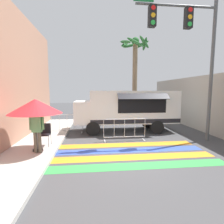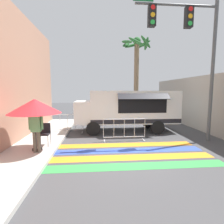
{
  "view_description": "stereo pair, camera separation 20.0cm",
  "coord_description": "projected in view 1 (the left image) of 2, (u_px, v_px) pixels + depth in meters",
  "views": [
    {
      "loc": [
        -1.32,
        -6.39,
        2.44
      ],
      "look_at": [
        -0.33,
        2.57,
        1.35
      ],
      "focal_mm": 28.0,
      "sensor_mm": 36.0,
      "label": 1
    },
    {
      "loc": [
        -1.12,
        -6.41,
        2.44
      ],
      "look_at": [
        -0.33,
        2.57,
        1.35
      ],
      "focal_mm": 28.0,
      "sensor_mm": 36.0,
      "label": 2
    }
  ],
  "objects": [
    {
      "name": "ground_plane",
      "position": [
        128.0,
        154.0,
        6.75
      ],
      "size": [
        60.0,
        60.0,
        0.0
      ],
      "primitive_type": "plane",
      "color": "#424244"
    },
    {
      "name": "concrete_wall_right",
      "position": [
        208.0,
        104.0,
        10.08
      ],
      "size": [
        0.2,
        16.0,
        3.36
      ],
      "color": "#A39E93",
      "rests_on": "ground_plane"
    },
    {
      "name": "crosswalk_painted",
      "position": [
        127.0,
        154.0,
        6.81
      ],
      "size": [
        6.4,
        2.84,
        0.01
      ],
      "color": "green",
      "rests_on": "ground_plane"
    },
    {
      "name": "food_truck",
      "position": [
        125.0,
        108.0,
        10.54
      ],
      "size": [
        6.01,
        2.49,
        2.45
      ],
      "color": "white",
      "rests_on": "ground_plane"
    },
    {
      "name": "traffic_signal_pole",
      "position": [
        189.0,
        41.0,
        7.96
      ],
      "size": [
        3.91,
        0.29,
        6.63
      ],
      "color": "#515456",
      "rests_on": "ground_plane"
    },
    {
      "name": "patio_umbrella",
      "position": [
        35.0,
        106.0,
        6.6
      ],
      "size": [
        1.97,
        1.97,
        2.01
      ],
      "color": "black",
      "rests_on": "sidewalk_left"
    },
    {
      "name": "folding_chair",
      "position": [
        45.0,
        132.0,
        7.42
      ],
      "size": [
        0.45,
        0.45,
        0.93
      ],
      "rotation": [
        0.0,
        0.0,
        -0.06
      ],
      "color": "#4C4C51",
      "rests_on": "sidewalk_left"
    },
    {
      "name": "vendor_person",
      "position": [
        37.0,
        127.0,
        6.45
      ],
      "size": [
        0.53,
        0.22,
        1.7
      ],
      "rotation": [
        0.0,
        0.0,
        0.1
      ],
      "color": "brown",
      "rests_on": "sidewalk_left"
    },
    {
      "name": "barricade_front",
      "position": [
        125.0,
        130.0,
        8.52
      ],
      "size": [
        2.07,
        0.44,
        1.1
      ],
      "color": "#B7BABF",
      "rests_on": "ground_plane"
    },
    {
      "name": "barricade_side",
      "position": [
        67.0,
        124.0,
        10.06
      ],
      "size": [
        1.77,
        0.44,
        1.1
      ],
      "color": "#B7BABF",
      "rests_on": "ground_plane"
    },
    {
      "name": "palm_tree",
      "position": [
        135.0,
        64.0,
        13.96
      ],
      "size": [
        2.47,
        2.41,
        6.64
      ],
      "color": "#7A664C",
      "rests_on": "ground_plane"
    }
  ]
}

